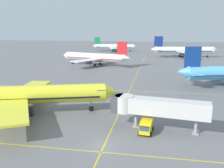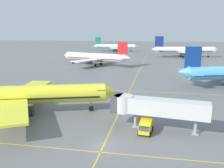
% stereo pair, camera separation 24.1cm
% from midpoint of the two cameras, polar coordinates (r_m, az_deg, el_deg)
% --- Properties ---
extents(ground_plane, '(600.00, 600.00, 0.00)m').
position_cam_midpoint_polar(ground_plane, '(38.51, -1.81, -13.90)').
color(ground_plane, slate).
extents(airliner_front_gate, '(36.51, 31.19, 11.60)m').
position_cam_midpoint_polar(airliner_front_gate, '(53.58, -19.06, -2.38)').
color(airliner_front_gate, yellow).
rests_on(airliner_front_gate, ground).
extents(airliner_third_row, '(35.78, 30.55, 11.34)m').
position_cam_midpoint_polar(airliner_third_row, '(117.86, -3.71, 6.11)').
color(airliner_third_row, white).
rests_on(airliner_third_row, ground).
extents(airliner_far_left_stand, '(40.11, 34.22, 12.49)m').
position_cam_midpoint_polar(airliner_far_left_stand, '(156.76, 16.26, 7.40)').
color(airliner_far_left_stand, white).
rests_on(airliner_far_left_stand, ground).
extents(airliner_far_right_stand, '(33.72, 28.95, 10.48)m').
position_cam_midpoint_polar(airliner_far_right_stand, '(190.53, 0.75, 8.53)').
color(airliner_far_right_stand, white).
rests_on(airliner_far_right_stand, ground).
extents(taxiway_markings, '(163.20, 158.80, 0.01)m').
position_cam_midpoint_polar(taxiway_markings, '(87.81, 5.41, 1.28)').
color(taxiway_markings, yellow).
rests_on(taxiway_markings, ground).
extents(service_truck_catering, '(2.52, 4.29, 2.10)m').
position_cam_midpoint_polar(service_truck_catering, '(42.77, 7.85, -9.49)').
color(service_truck_catering, yellow).
rests_on(service_truck_catering, ground).
extents(jet_bridge, '(16.81, 5.13, 5.58)m').
position_cam_midpoint_polar(jet_bridge, '(43.58, 9.13, -5.09)').
color(jet_bridge, silver).
rests_on(jet_bridge, ground).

